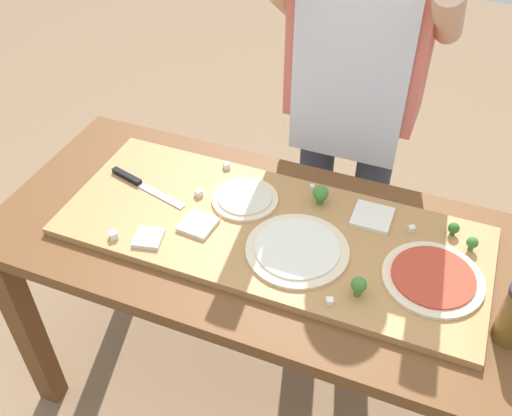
{
  "coord_description": "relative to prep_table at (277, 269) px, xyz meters",
  "views": [
    {
      "loc": [
        0.36,
        -1.06,
        1.9
      ],
      "look_at": [
        -0.08,
        0.04,
        0.85
      ],
      "focal_mm": 40.78,
      "sensor_mm": 36.0,
      "label": 1
    }
  ],
  "objects": [
    {
      "name": "broccoli_floret_front_mid",
      "position": [
        0.25,
        -0.13,
        0.17
      ],
      "size": [
        0.04,
        0.04,
        0.06
      ],
      "color": "#487A23",
      "rests_on": "cutting_board"
    },
    {
      "name": "cheese_crumble_f",
      "position": [
        0.2,
        -0.18,
        0.15
      ],
      "size": [
        0.02,
        0.02,
        0.02
      ],
      "primitive_type": "cube",
      "rotation": [
        0.0,
        0.0,
        0.39
      ],
      "color": "white",
      "rests_on": "cutting_board"
    },
    {
      "name": "pizza_whole_cheese_artichoke",
      "position": [
        -0.13,
        0.09,
        0.15
      ],
      "size": [
        0.19,
        0.19,
        0.02
      ],
      "color": "beige",
      "rests_on": "cutting_board"
    },
    {
      "name": "cutting_board",
      "position": [
        -0.02,
        0.01,
        0.13
      ],
      "size": [
        1.15,
        0.46,
        0.02
      ],
      "primitive_type": "cube",
      "color": "#B27F47",
      "rests_on": "prep_table"
    },
    {
      "name": "cheese_crumble_e",
      "position": [
        -0.24,
        0.21,
        0.15
      ],
      "size": [
        0.03,
        0.03,
        0.02
      ],
      "primitive_type": "cube",
      "rotation": [
        0.0,
        0.0,
        0.73
      ],
      "color": "white",
      "rests_on": "cutting_board"
    },
    {
      "name": "cheese_crumble_c",
      "position": [
        0.33,
        0.14,
        0.15
      ],
      "size": [
        0.02,
        0.02,
        0.02
      ],
      "primitive_type": "cube",
      "rotation": [
        0.0,
        0.0,
        0.59
      ],
      "color": "silver",
      "rests_on": "cutting_board"
    },
    {
      "name": "cheese_crumble_a",
      "position": [
        -0.27,
        0.06,
        0.15
      ],
      "size": [
        0.03,
        0.03,
        0.02
      ],
      "primitive_type": "cube",
      "rotation": [
        0.0,
        0.0,
        0.98
      ],
      "color": "white",
      "rests_on": "cutting_board"
    },
    {
      "name": "broccoli_floret_center_left",
      "position": [
        0.07,
        0.16,
        0.18
      ],
      "size": [
        0.05,
        0.05,
        0.06
      ],
      "color": "#487A23",
      "rests_on": "cutting_board"
    },
    {
      "name": "chefs_knife",
      "position": [
        -0.46,
        0.04,
        0.15
      ],
      "size": [
        0.27,
        0.09,
        0.02
      ],
      "color": "#B7BABF",
      "rests_on": "cutting_board"
    },
    {
      "name": "broccoli_floret_front_left",
      "position": [
        0.43,
        0.17,
        0.16
      ],
      "size": [
        0.03,
        0.03,
        0.04
      ],
      "color": "#366618",
      "rests_on": "cutting_board"
    },
    {
      "name": "pizza_slice_center",
      "position": [
        -0.21,
        -0.05,
        0.15
      ],
      "size": [
        0.1,
        0.1,
        0.01
      ],
      "primitive_type": "cube",
      "rotation": [
        0.0,
        0.0,
        -0.09
      ],
      "color": "silver",
      "rests_on": "cutting_board"
    },
    {
      "name": "pizza_whole_tomato_red",
      "position": [
        0.41,
        -0.01,
        0.15
      ],
      "size": [
        0.25,
        0.25,
        0.02
      ],
      "color": "beige",
      "rests_on": "cutting_board"
    },
    {
      "name": "cheese_crumble_d",
      "position": [
        0.03,
        0.21,
        0.15
      ],
      "size": [
        0.02,
        0.02,
        0.01
      ],
      "primitive_type": "cube",
      "rotation": [
        0.0,
        0.0,
        0.37
      ],
      "color": "silver",
      "rests_on": "cutting_board"
    },
    {
      "name": "pizza_slice_far_left",
      "position": [
        0.22,
        0.15,
        0.15
      ],
      "size": [
        0.11,
        0.11,
        0.01
      ],
      "primitive_type": "cube",
      "rotation": [
        0.0,
        0.0,
        0.01
      ],
      "color": "silver",
      "rests_on": "cutting_board"
    },
    {
      "name": "cook_center",
      "position": [
        0.06,
        0.52,
        0.33
      ],
      "size": [
        0.54,
        0.39,
        1.67
      ],
      "color": "#333847",
      "rests_on": "ground"
    },
    {
      "name": "broccoli_floret_back_mid",
      "position": [
        0.49,
        0.13,
        0.17
      ],
      "size": [
        0.03,
        0.03,
        0.04
      ],
      "color": "#3F7220",
      "rests_on": "cutting_board"
    },
    {
      "name": "pizza_slice_far_right",
      "position": [
        -0.31,
        -0.15,
        0.15
      ],
      "size": [
        0.09,
        0.09,
        0.01
      ],
      "primitive_type": "cube",
      "rotation": [
        0.0,
        0.0,
        0.23
      ],
      "color": "silver",
      "rests_on": "cutting_board"
    },
    {
      "name": "ground_plane",
      "position": [
        0.0,
        0.0,
        -0.67
      ],
      "size": [
        8.0,
        8.0,
        0.0
      ],
      "primitive_type": "plane",
      "color": "#896B4C"
    },
    {
      "name": "prep_table",
      "position": [
        0.0,
        0.0,
        0.0
      ],
      "size": [
        1.59,
        0.69,
        0.79
      ],
      "color": "brown",
      "rests_on": "ground"
    },
    {
      "name": "cheese_crumble_b",
      "position": [
        -0.4,
        -0.18,
        0.15
      ],
      "size": [
        0.03,
        0.03,
        0.02
      ],
      "primitive_type": "cube",
      "rotation": [
        0.0,
        0.0,
        0.85
      ],
      "color": "white",
      "rests_on": "cutting_board"
    },
    {
      "name": "pizza_whole_white_garlic",
      "position": [
        0.07,
        -0.04,
        0.15
      ],
      "size": [
        0.27,
        0.27,
        0.02
      ],
      "color": "beige",
      "rests_on": "cutting_board"
    }
  ]
}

